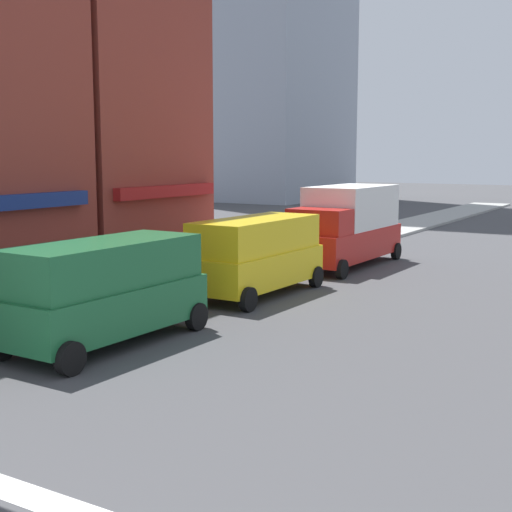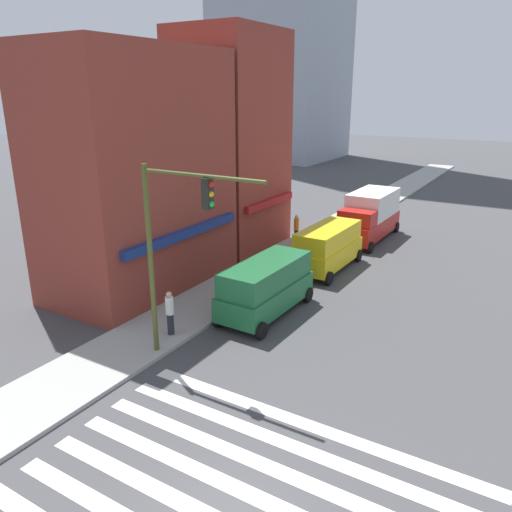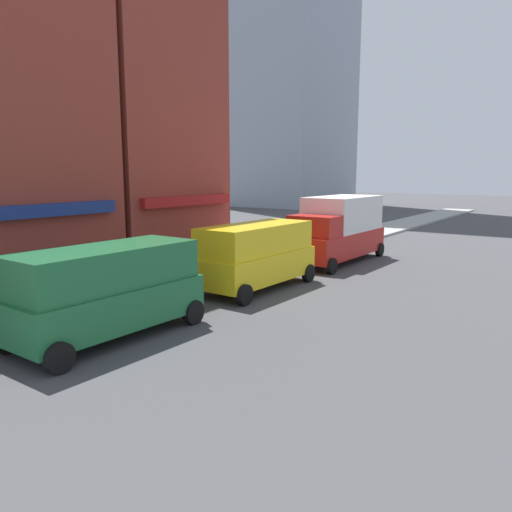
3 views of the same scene
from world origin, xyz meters
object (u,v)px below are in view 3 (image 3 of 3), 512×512
Objects in this scene: van_yellow at (256,254)px; box_truck_red at (338,228)px; van_green at (107,289)px; pedestrian_orange_vest at (233,242)px.

box_truck_red reaches higher than van_yellow.
van_green is 10.23m from pedestrian_orange_vest.
pedestrian_orange_vest is at bearing 48.84° from van_yellow.
pedestrian_orange_vest is (9.66, 3.38, -0.21)m from van_green.
van_green is 6.58m from van_yellow.
van_green is 0.81× the size of box_truck_red.
van_green is at bearing -178.90° from van_yellow.
van_green is 13.26m from box_truck_red.
van_green is 2.85× the size of pedestrian_orange_vest.
box_truck_red is (13.26, 0.00, 0.30)m from van_green.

